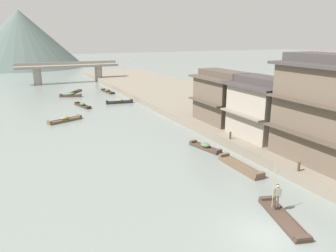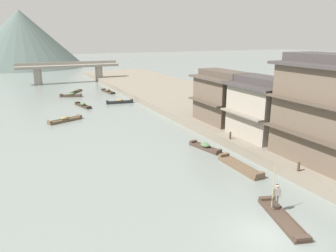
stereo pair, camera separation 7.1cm
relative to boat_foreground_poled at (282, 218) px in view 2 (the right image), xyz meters
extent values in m
plane|color=gray|center=(-1.90, -0.86, -0.13)|extent=(400.00, 400.00, 0.00)
cube|color=slate|center=(13.67, 29.14, 0.35)|extent=(18.00, 110.00, 0.95)
cube|color=#423328|center=(0.00, 0.00, -0.03)|extent=(2.39, 4.94, 0.20)
cube|color=#423328|center=(-0.64, -2.18, 0.16)|extent=(1.01, 0.61, 0.18)
cube|color=#423328|center=(0.64, 2.18, 0.16)|extent=(1.01, 0.61, 0.18)
cube|color=#423328|center=(0.47, -0.14, 0.11)|extent=(1.31, 4.19, 0.08)
cube|color=#423328|center=(-0.47, 0.14, 0.11)|extent=(1.31, 4.19, 0.08)
cube|color=black|center=(0.33, 0.84, 0.28)|extent=(0.18, 0.24, 0.05)
cylinder|color=#4C473D|center=(0.35, 0.87, 0.69)|extent=(0.11, 0.11, 0.78)
cube|color=black|center=(0.17, 0.91, 0.28)|extent=(0.18, 0.24, 0.05)
cylinder|color=#4C473D|center=(0.19, 0.95, 0.69)|extent=(0.11, 0.11, 0.78)
cube|color=gray|center=(0.27, 0.91, 1.34)|extent=(0.37, 0.31, 0.52)
cylinder|color=gray|center=(0.44, 0.77, 1.27)|extent=(0.08, 0.08, 0.56)
cylinder|color=gray|center=(0.05, 0.94, 1.27)|extent=(0.08, 0.08, 0.56)
sphere|color=#DBB28E|center=(0.27, 0.91, 1.74)|extent=(0.20, 0.20, 0.20)
sphere|color=black|center=(0.27, 0.92, 1.76)|extent=(0.18, 0.18, 0.18)
cylinder|color=tan|center=(-0.05, 0.94, 1.79)|extent=(0.04, 0.04, 3.00)
cube|color=#423328|center=(2.57, 13.25, -0.01)|extent=(1.65, 4.00, 0.23)
cube|color=#423328|center=(2.19, 15.01, 0.21)|extent=(0.83, 0.51, 0.21)
cube|color=#423328|center=(2.94, 11.48, 0.21)|extent=(0.83, 0.51, 0.21)
cube|color=#423328|center=(2.19, 13.17, 0.15)|extent=(0.79, 3.35, 0.08)
cube|color=#423328|center=(2.95, 13.33, 0.15)|extent=(0.79, 3.35, 0.08)
ellipsoid|color=#4C6B42|center=(2.57, 13.25, 0.32)|extent=(0.98, 1.22, 0.42)
cube|color=#423328|center=(-4.84, 48.92, 0.02)|extent=(4.00, 2.35, 0.29)
cube|color=#423328|center=(-3.16, 48.26, 0.29)|extent=(0.66, 0.96, 0.26)
cube|color=#423328|center=(-6.52, 49.58, 0.29)|extent=(0.66, 0.96, 0.26)
cube|color=#423328|center=(-4.67, 49.35, 0.20)|extent=(3.20, 1.32, 0.08)
cube|color=#423328|center=(-5.00, 48.50, 0.20)|extent=(3.20, 1.32, 0.08)
ellipsoid|color=#4C6B42|center=(-4.84, 48.92, 0.41)|extent=(1.49, 1.28, 0.49)
cube|color=brown|center=(2.65, 7.68, 0.02)|extent=(1.10, 5.12, 0.30)
cube|color=brown|center=(2.66, 10.09, 0.31)|extent=(0.97, 0.36, 0.27)
cube|color=brown|center=(2.64, 5.27, 0.31)|extent=(0.97, 0.36, 0.27)
cube|color=brown|center=(2.15, 7.68, 0.21)|extent=(0.10, 4.62, 0.08)
cube|color=brown|center=(3.15, 7.68, 0.21)|extent=(0.10, 4.62, 0.08)
cube|color=#33281E|center=(-4.51, 39.20, -0.01)|extent=(1.88, 4.82, 0.22)
cube|color=#33281E|center=(-5.00, 41.36, 0.20)|extent=(0.82, 0.52, 0.20)
cube|color=#33281E|center=(-4.02, 37.03, 0.20)|extent=(0.82, 0.52, 0.20)
cube|color=#33281E|center=(-4.88, 39.11, 0.14)|extent=(1.02, 4.16, 0.08)
cube|color=#33281E|center=(-4.14, 39.28, 0.14)|extent=(1.02, 4.16, 0.08)
ellipsoid|color=#4C6B42|center=(-4.51, 39.20, 0.31)|extent=(0.98, 1.21, 0.42)
cube|color=brown|center=(-8.55, 30.59, 0.01)|extent=(4.69, 2.63, 0.28)
cube|color=brown|center=(-6.52, 31.42, 0.27)|extent=(0.65, 0.90, 0.25)
cube|color=brown|center=(-10.58, 29.76, 0.27)|extent=(0.65, 0.90, 0.25)
cube|color=brown|center=(-8.71, 30.98, 0.19)|extent=(3.91, 1.67, 0.08)
cube|color=brown|center=(-8.39, 30.21, 0.19)|extent=(3.91, 1.67, 0.08)
ellipsoid|color=olive|center=(-8.55, 30.59, 0.38)|extent=(1.38, 1.20, 0.45)
cube|color=#33281E|center=(2.83, 51.03, -0.02)|extent=(1.53, 5.47, 0.20)
cube|color=#33281E|center=(2.57, 53.57, 0.17)|extent=(0.92, 0.45, 0.18)
cube|color=#33281E|center=(3.08, 48.49, 0.17)|extent=(0.92, 0.45, 0.18)
cube|color=#33281E|center=(2.37, 50.99, 0.12)|extent=(0.57, 4.89, 0.08)
cube|color=#33281E|center=(3.28, 51.08, 0.12)|extent=(0.57, 4.89, 0.08)
ellipsoid|color=brown|center=(2.83, 51.03, 0.32)|extent=(1.01, 1.33, 0.49)
cube|color=#423328|center=(-3.22, 53.37, -0.03)|extent=(3.36, 4.31, 0.18)
cube|color=#423328|center=(-4.47, 51.58, 0.14)|extent=(0.83, 0.73, 0.17)
cube|color=#423328|center=(-1.97, 55.16, 0.14)|extent=(0.83, 0.73, 0.17)
cube|color=#423328|center=(-2.90, 53.15, 0.10)|extent=(2.45, 3.46, 0.08)
cube|color=#423328|center=(-3.53, 53.59, 0.10)|extent=(2.45, 3.46, 0.08)
ellipsoid|color=#4C6B42|center=(-3.22, 53.37, 0.27)|extent=(1.23, 1.31, 0.42)
cube|color=#232326|center=(1.66, 39.21, 0.02)|extent=(4.56, 1.50, 0.29)
cube|color=#232326|center=(-0.42, 39.48, 0.30)|extent=(0.46, 0.87, 0.26)
cube|color=#232326|center=(3.73, 38.94, 0.30)|extent=(0.46, 0.87, 0.26)
cube|color=#232326|center=(1.60, 38.79, 0.21)|extent=(3.96, 0.59, 0.08)
cube|color=#232326|center=(1.71, 39.63, 0.21)|extent=(3.96, 0.59, 0.08)
ellipsoid|color=olive|center=(1.66, 39.21, 0.40)|extent=(1.27, 0.98, 0.46)
cube|color=brown|center=(9.09, 4.64, 4.72)|extent=(5.89, 7.30, 7.80)
cube|color=#4D4135|center=(5.80, 4.64, 3.42)|extent=(0.70, 7.30, 0.16)
cube|color=#4D4135|center=(5.80, 4.64, 6.02)|extent=(0.70, 7.30, 0.16)
cube|color=gray|center=(8.62, 12.01, 3.42)|extent=(4.95, 5.98, 5.20)
cube|color=gray|center=(5.80, 12.01, 3.42)|extent=(0.70, 5.98, 0.16)
cube|color=#3D3838|center=(8.62, 12.01, 6.14)|extent=(5.85, 6.88, 0.24)
cube|color=#3D3838|center=(8.62, 12.01, 6.61)|extent=(2.97, 6.88, 0.70)
cube|color=brown|center=(8.44, 18.96, 3.42)|extent=(4.59, 6.35, 5.20)
cube|color=#4D4135|center=(5.80, 18.96, 3.42)|extent=(0.70, 6.35, 0.16)
cube|color=#4C4238|center=(8.44, 18.96, 6.14)|extent=(5.49, 7.25, 0.24)
cube|color=#4C4238|center=(8.44, 18.96, 6.61)|extent=(2.75, 7.25, 0.70)
cylinder|color=#473828|center=(5.02, 3.61, 1.18)|extent=(0.20, 0.20, 0.72)
cylinder|color=#473828|center=(5.02, 12.48, 1.20)|extent=(0.20, 0.20, 0.76)
cube|color=gray|center=(-1.90, 68.13, 3.86)|extent=(23.86, 2.40, 0.60)
cylinder|color=gray|center=(-9.06, 68.13, 1.72)|extent=(1.80, 1.80, 3.69)
cylinder|color=gray|center=(5.26, 68.13, 1.72)|extent=(1.80, 1.80, 3.69)
cube|color=gray|center=(-1.90, 69.13, 4.51)|extent=(23.86, 0.30, 0.70)
cone|color=#4C5B56|center=(-10.06, 118.25, 9.86)|extent=(43.29, 43.29, 19.97)
camera|label=1|loc=(-14.09, -13.02, 10.92)|focal=34.64mm
camera|label=2|loc=(-14.02, -13.05, 10.92)|focal=34.64mm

